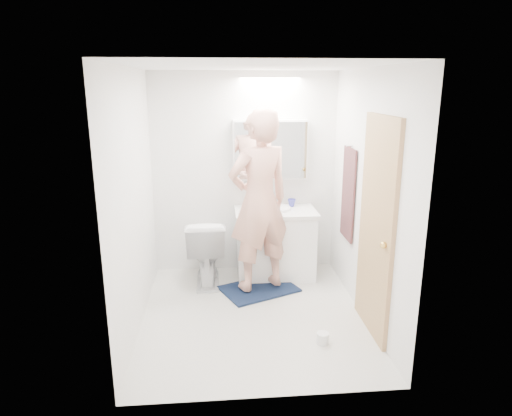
{
  "coord_description": "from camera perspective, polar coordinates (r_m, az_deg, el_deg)",
  "views": [
    {
      "loc": [
        -0.34,
        -4.1,
        2.25
      ],
      "look_at": [
        0.05,
        0.25,
        1.05
      ],
      "focal_mm": 31.8,
      "sensor_mm": 36.0,
      "label": 1
    }
  ],
  "objects": [
    {
      "name": "toothbrush_cup",
      "position": [
        5.48,
        4.51,
        0.67
      ],
      "size": [
        0.12,
        0.12,
        0.09
      ],
      "primitive_type": "imported",
      "rotation": [
        0.0,
        0.0,
        0.29
      ],
      "color": "#393CAD",
      "rests_on": "countertop"
    },
    {
      "name": "faucet",
      "position": [
        5.5,
        2.2,
        1.13
      ],
      "size": [
        0.02,
        0.02,
        0.16
      ],
      "primitive_type": "cylinder",
      "color": "#B5B5B9",
      "rests_on": "countertop"
    },
    {
      "name": "ceiling",
      "position": [
        4.12,
        -0.4,
        17.44
      ],
      "size": [
        2.5,
        2.5,
        0.0
      ],
      "primitive_type": "plane",
      "rotation": [
        3.14,
        0.0,
        0.0
      ],
      "color": "white",
      "rests_on": "floor"
    },
    {
      "name": "sink_basin",
      "position": [
        5.33,
        2.45,
        -0.04
      ],
      "size": [
        0.36,
        0.36,
        0.03
      ],
      "primitive_type": "cylinder",
      "color": "white",
      "rests_on": "countertop"
    },
    {
      "name": "wall_left",
      "position": [
        4.3,
        -15.13,
        0.69
      ],
      "size": [
        0.0,
        2.5,
        2.5
      ],
      "primitive_type": "plane",
      "rotation": [
        1.57,
        0.0,
        1.57
      ],
      "color": "white",
      "rests_on": "floor"
    },
    {
      "name": "floor",
      "position": [
        4.69,
        -0.35,
        -13.31
      ],
      "size": [
        2.5,
        2.5,
        0.0
      ],
      "primitive_type": "plane",
      "color": "silver",
      "rests_on": "ground"
    },
    {
      "name": "medicine_cabinet",
      "position": [
        5.37,
        1.8,
        7.32
      ],
      "size": [
        0.88,
        0.14,
        0.7
      ],
      "primitive_type": "cube",
      "color": "white",
      "rests_on": "wall_back"
    },
    {
      "name": "toilet",
      "position": [
        5.29,
        -6.28,
        -5.29
      ],
      "size": [
        0.44,
        0.77,
        0.79
      ],
      "primitive_type": "imported",
      "rotation": [
        0.0,
        0.0,
        3.15
      ],
      "color": "white",
      "rests_on": "floor"
    },
    {
      "name": "toilet_paper_roll",
      "position": [
        4.26,
        8.39,
        -15.89
      ],
      "size": [
        0.11,
        0.11,
        0.1
      ],
      "primitive_type": "cylinder",
      "color": "white",
      "rests_on": "floor"
    },
    {
      "name": "bath_rug",
      "position": [
        5.2,
        0.39,
        -10.13
      ],
      "size": [
        0.95,
        0.83,
        0.02
      ],
      "primitive_type": "cube",
      "rotation": [
        0.0,
        0.0,
        0.42
      ],
      "color": "#121E39",
      "rests_on": "floor"
    },
    {
      "name": "door",
      "position": [
        4.2,
        14.9,
        -2.49
      ],
      "size": [
        0.04,
        0.8,
        2.0
      ],
      "primitive_type": "cube",
      "color": "tan",
      "rests_on": "wall_right"
    },
    {
      "name": "person",
      "position": [
        4.85,
        0.41,
        0.82
      ],
      "size": [
        0.85,
        0.72,
        1.97
      ],
      "primitive_type": "imported",
      "rotation": [
        0.0,
        0.0,
        3.56
      ],
      "color": "#E19D87",
      "rests_on": "bath_rug"
    },
    {
      "name": "towel",
      "position": [
        5.0,
        11.52,
        1.74
      ],
      "size": [
        0.02,
        0.42,
        1.0
      ],
      "primitive_type": "cube",
      "color": "#142340",
      "rests_on": "wall_right"
    },
    {
      "name": "door_knob",
      "position": [
        3.94,
        15.75,
        -4.52
      ],
      "size": [
        0.06,
        0.06,
        0.06
      ],
      "primitive_type": "sphere",
      "color": "gold",
      "rests_on": "door"
    },
    {
      "name": "vanity_cabinet",
      "position": [
        5.44,
        2.44,
        -4.65
      ],
      "size": [
        0.9,
        0.55,
        0.78
      ],
      "primitive_type": "cube",
      "color": "white",
      "rests_on": "floor"
    },
    {
      "name": "wall_back",
      "position": [
        5.47,
        -1.45,
        4.27
      ],
      "size": [
        2.5,
        0.0,
        2.5
      ],
      "primitive_type": "plane",
      "rotation": [
        1.57,
        0.0,
        0.0
      ],
      "color": "white",
      "rests_on": "floor"
    },
    {
      "name": "mirror_panel",
      "position": [
        5.29,
        1.9,
        7.2
      ],
      "size": [
        0.84,
        0.01,
        0.66
      ],
      "primitive_type": "cube",
      "color": "silver",
      "rests_on": "medicine_cabinet"
    },
    {
      "name": "towel_hook",
      "position": [
        4.9,
        11.7,
        7.65
      ],
      "size": [
        0.07,
        0.02,
        0.02
      ],
      "primitive_type": "cylinder",
      "rotation": [
        0.0,
        1.57,
        0.0
      ],
      "color": "silver",
      "rests_on": "wall_right"
    },
    {
      "name": "countertop",
      "position": [
        5.31,
        2.49,
        -0.49
      ],
      "size": [
        0.95,
        0.58,
        0.04
      ],
      "primitive_type": "cube",
      "color": "white",
      "rests_on": "vanity_cabinet"
    },
    {
      "name": "wall_front",
      "position": [
        3.06,
        1.56,
        -4.72
      ],
      "size": [
        2.5,
        0.0,
        2.5
      ],
      "primitive_type": "plane",
      "rotation": [
        -1.57,
        0.0,
        0.0
      ],
      "color": "white",
      "rests_on": "floor"
    },
    {
      "name": "soap_bottle_a",
      "position": [
        5.4,
        -0.66,
        1.21
      ],
      "size": [
        0.12,
        0.12,
        0.22
      ],
      "primitive_type": "imported",
      "rotation": [
        0.0,
        0.0,
        0.73
      ],
      "color": "tan",
      "rests_on": "countertop"
    },
    {
      "name": "wall_right",
      "position": [
        4.47,
        13.82,
        1.32
      ],
      "size": [
        0.0,
        2.5,
        2.5
      ],
      "primitive_type": "plane",
      "rotation": [
        1.57,
        0.0,
        -1.57
      ],
      "color": "white",
      "rests_on": "floor"
    },
    {
      "name": "soap_bottle_b",
      "position": [
        5.44,
        0.23,
        1.1
      ],
      "size": [
        0.11,
        0.11,
        0.18
      ],
      "primitive_type": "imported",
      "rotation": [
        0.0,
        0.0,
        -0.42
      ],
      "color": "#5478B5",
      "rests_on": "countertop"
    }
  ]
}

